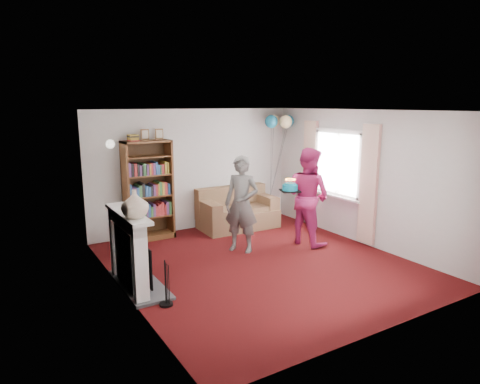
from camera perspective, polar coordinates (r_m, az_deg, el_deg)
ground at (r=7.19m, az=2.84°, el=-9.55°), size 5.00×5.00×0.00m
wall_back at (r=8.99m, az=-6.08°, el=2.99°), size 4.50×0.02×2.50m
wall_left at (r=5.90m, az=-15.57°, el=-2.01°), size 0.02×5.00×2.50m
wall_right at (r=8.30m, az=15.98°, el=1.86°), size 0.02×5.00×2.50m
ceiling at (r=6.70m, az=3.06°, el=10.84°), size 4.50×5.00×0.01m
fireplace at (r=6.33m, az=-14.17°, el=-7.98°), size 0.55×1.80×1.12m
window_bay at (r=8.68m, az=12.83°, el=2.13°), size 0.14×2.02×2.20m
wall_sconce at (r=8.19m, az=-16.93°, el=6.14°), size 0.16×0.23×0.16m
bookcase at (r=8.44m, az=-12.22°, el=0.10°), size 0.91×0.42×2.13m
sofa at (r=9.14m, az=-0.45°, el=-2.73°), size 1.62×0.86×0.86m
wicker_basket at (r=7.84m, az=-14.97°, el=-6.81°), size 0.41×0.41×0.37m
person_striped at (r=7.56m, az=0.21°, el=-1.63°), size 0.71×0.75×1.72m
person_magenta at (r=8.07m, az=9.05°, el=-0.56°), size 0.85×1.01×1.82m
birthday_cake at (r=7.66m, az=6.69°, el=0.60°), size 0.33×0.33×0.22m
balloons at (r=9.55m, az=5.29°, el=9.36°), size 0.82×0.72×1.71m
mantel_vase at (r=5.78m, az=-13.86°, el=-1.56°), size 0.43×0.43×0.38m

